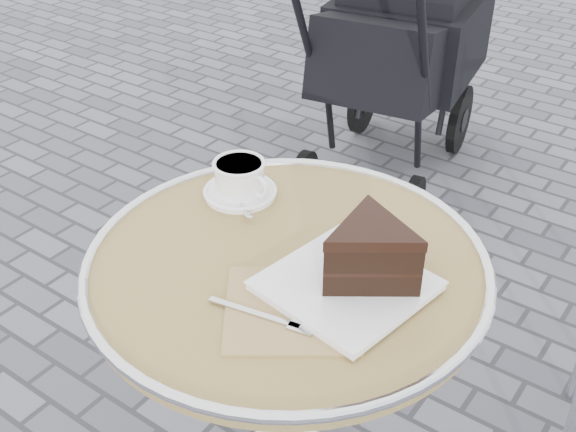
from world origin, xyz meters
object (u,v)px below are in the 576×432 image
Objects in this scene: cafe_table at (287,330)px; cappuccino_set at (240,181)px; baby_stroller at (399,54)px; cake_plate_set at (363,261)px.

cafe_table is 4.92× the size of cappuccino_set.
baby_stroller reaches higher than cappuccino_set.
cafe_table is at bearing -24.65° from cappuccino_set.
cake_plate_set is (0.35, -0.11, 0.03)m from cappuccino_set.
cappuccino_set is 0.40× the size of cake_plate_set.
cake_plate_set is (0.15, 0.01, 0.22)m from cafe_table.
baby_stroller is (-0.75, 1.56, -0.31)m from cake_plate_set.
cappuccino_set is at bearing 171.38° from cake_plate_set.
baby_stroller is at bearing 110.94° from cafe_table.
baby_stroller reaches higher than cafe_table.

